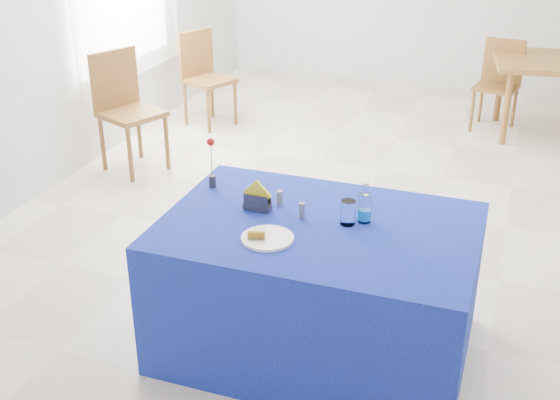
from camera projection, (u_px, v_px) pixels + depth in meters
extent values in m
plane|color=beige|center=(359.00, 205.00, 5.51)|extent=(7.00, 7.00, 0.00)
plane|color=silver|center=(82.00, 271.00, 1.93)|extent=(5.00, 0.00, 5.00)
plane|color=silver|center=(65.00, 4.00, 5.66)|extent=(0.00, 7.00, 7.00)
cylinder|color=white|center=(267.00, 238.00, 3.42)|extent=(0.26, 0.26, 0.01)
cylinder|color=white|center=(348.00, 212.00, 3.54)|extent=(0.08, 0.08, 0.13)
cylinder|color=gray|center=(280.00, 198.00, 3.75)|extent=(0.03, 0.03, 0.08)
cylinder|color=slate|center=(302.00, 211.00, 3.61)|extent=(0.03, 0.03, 0.08)
cube|color=navy|center=(317.00, 287.00, 3.73)|extent=(1.60, 1.10, 0.76)
cylinder|color=silver|center=(365.00, 208.00, 3.57)|extent=(0.07, 0.07, 0.15)
cylinder|color=blue|center=(364.00, 214.00, 3.58)|extent=(0.07, 0.07, 0.06)
cylinder|color=white|center=(366.00, 190.00, 3.53)|extent=(0.03, 0.03, 0.05)
cylinder|color=white|center=(366.00, 184.00, 3.51)|extent=(0.03, 0.03, 0.01)
cube|color=#38373C|center=(257.00, 206.00, 3.71)|extent=(0.15, 0.06, 0.03)
cube|color=#343439|center=(255.00, 204.00, 3.68)|extent=(0.14, 0.01, 0.09)
cube|color=#353539|center=(259.00, 200.00, 3.72)|extent=(0.14, 0.01, 0.09)
cube|color=yellow|center=(257.00, 194.00, 3.68)|extent=(0.16, 0.02, 0.16)
cylinder|color=#27262C|center=(212.00, 181.00, 3.97)|extent=(0.04, 0.04, 0.07)
cylinder|color=#1B6C21|center=(212.00, 162.00, 3.92)|extent=(0.01, 0.01, 0.22)
sphere|color=#AC130B|center=(211.00, 142.00, 3.87)|extent=(0.04, 0.04, 0.04)
cylinder|color=brown|center=(507.00, 108.00, 6.58)|extent=(0.06, 0.06, 0.71)
cylinder|color=#975C2C|center=(500.00, 87.00, 7.20)|extent=(0.06, 0.06, 0.71)
cylinder|color=brown|center=(472.00, 111.00, 6.96)|extent=(0.03, 0.03, 0.42)
cylinder|color=brown|center=(506.00, 116.00, 6.81)|extent=(0.03, 0.03, 0.42)
cylinder|color=brown|center=(481.00, 102.00, 7.23)|extent=(0.03, 0.03, 0.42)
cylinder|color=brown|center=(514.00, 107.00, 7.08)|extent=(0.03, 0.03, 0.42)
cube|color=brown|center=(496.00, 87.00, 6.92)|extent=(0.45, 0.45, 0.04)
cube|color=brown|center=(504.00, 60.00, 6.97)|extent=(0.39, 0.10, 0.43)
cylinder|color=brown|center=(130.00, 155.00, 5.82)|extent=(0.04, 0.04, 0.49)
cylinder|color=brown|center=(167.00, 142.00, 6.08)|extent=(0.04, 0.04, 0.49)
cylinder|color=brown|center=(103.00, 143.00, 6.06)|extent=(0.04, 0.04, 0.49)
cylinder|color=brown|center=(139.00, 132.00, 6.32)|extent=(0.04, 0.04, 0.49)
cube|color=brown|center=(132.00, 114.00, 5.96)|extent=(0.60, 0.60, 0.04)
cube|color=brown|center=(114.00, 79.00, 5.97)|extent=(0.22, 0.44, 0.50)
cylinder|color=brown|center=(209.00, 111.00, 6.91)|extent=(0.04, 0.04, 0.45)
cylinder|color=brown|center=(235.00, 103.00, 7.14)|extent=(0.04, 0.04, 0.45)
cylinder|color=brown|center=(185.00, 104.00, 7.13)|extent=(0.04, 0.04, 0.45)
cylinder|color=brown|center=(212.00, 96.00, 7.37)|extent=(0.04, 0.04, 0.45)
cube|color=brown|center=(209.00, 81.00, 7.04)|extent=(0.55, 0.55, 0.04)
cube|color=brown|center=(196.00, 53.00, 7.05)|extent=(0.21, 0.40, 0.46)
cylinder|color=gold|center=(256.00, 235.00, 3.39)|extent=(0.09, 0.06, 0.04)
cylinder|color=beige|center=(265.00, 235.00, 3.39)|extent=(0.01, 0.03, 0.03)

